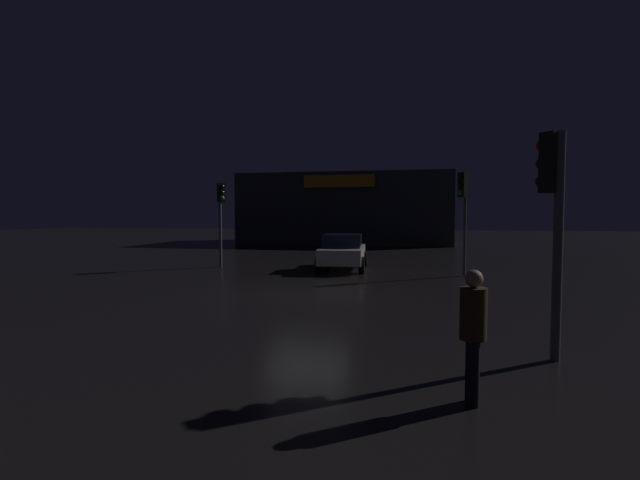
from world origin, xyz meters
TOP-DOWN VIEW (x-y plane):
  - ground_plane at (0.00, 0.00)m, footprint 120.00×120.00m
  - store_building at (-2.77, 26.11)m, footprint 17.28×8.94m
  - traffic_signal_opposite at (5.56, -5.52)m, footprint 0.42×0.42m
  - traffic_signal_cross_left at (-5.55, 6.05)m, footprint 0.42×0.42m
  - traffic_signal_cross_right at (5.02, 5.16)m, footprint 0.42×0.42m
  - car_near at (0.04, 6.44)m, footprint 2.29×4.37m
  - pedestrian at (4.09, -7.77)m, footprint 0.39×0.39m

SIDE VIEW (x-z plane):
  - ground_plane at x=0.00m, z-range 0.00..0.00m
  - car_near at x=0.04m, z-range 0.01..1.58m
  - pedestrian at x=4.09m, z-range 0.15..1.89m
  - traffic_signal_opposite at x=5.56m, z-range 0.76..4.56m
  - traffic_signal_cross_left at x=-5.55m, z-range 0.90..4.77m
  - store_building at x=-2.77m, z-range 0.00..5.78m
  - traffic_signal_cross_right at x=5.02m, z-range 1.02..5.10m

